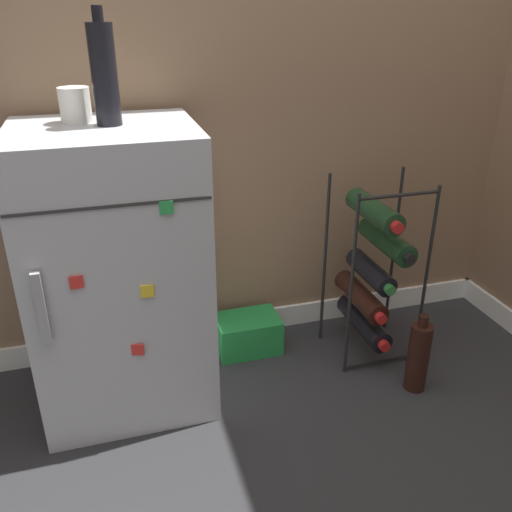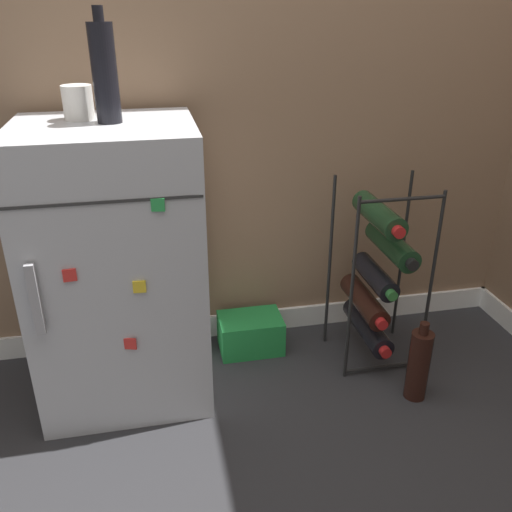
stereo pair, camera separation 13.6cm
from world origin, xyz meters
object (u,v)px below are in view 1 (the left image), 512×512
(mini_fridge, at_px, (118,274))
(loose_bottle_floor, at_px, (418,356))
(wine_rack, at_px, (371,271))
(soda_box, at_px, (248,333))
(fridge_top_cup, at_px, (75,105))
(fridge_top_bottle, at_px, (104,74))

(mini_fridge, xyz_separation_m, loose_bottle_floor, (0.95, -0.26, -0.33))
(mini_fridge, bearing_deg, wine_rack, 0.18)
(mini_fridge, bearing_deg, soda_box, 16.13)
(wine_rack, bearing_deg, fridge_top_cup, 175.59)
(loose_bottle_floor, bearing_deg, wine_rack, 103.57)
(fridge_top_cup, xyz_separation_m, loose_bottle_floor, (1.02, -0.34, -0.84))
(mini_fridge, xyz_separation_m, soda_box, (0.46, 0.13, -0.39))
(soda_box, height_order, fridge_top_cup, fridge_top_cup)
(wine_rack, distance_m, loose_bottle_floor, 0.34)
(soda_box, xyz_separation_m, fridge_top_bottle, (-0.43, -0.12, 0.98))
(fridge_top_cup, bearing_deg, fridge_top_bottle, -35.53)
(fridge_top_cup, height_order, loose_bottle_floor, fridge_top_cup)
(wine_rack, distance_m, soda_box, 0.53)
(mini_fridge, distance_m, fridge_top_cup, 0.52)
(fridge_top_bottle, bearing_deg, soda_box, 15.38)
(wine_rack, height_order, fridge_top_cup, fridge_top_cup)
(mini_fridge, height_order, fridge_top_bottle, fridge_top_bottle)
(fridge_top_cup, distance_m, fridge_top_bottle, 0.14)
(wine_rack, relative_size, loose_bottle_floor, 2.34)
(mini_fridge, distance_m, soda_box, 0.61)
(soda_box, distance_m, fridge_top_bottle, 1.08)
(wine_rack, relative_size, soda_box, 2.86)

